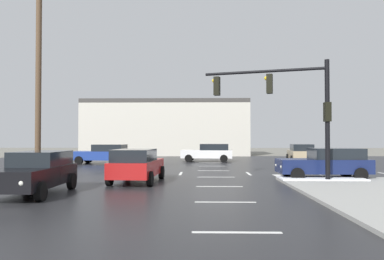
{
  "coord_description": "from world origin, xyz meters",
  "views": [
    {
      "loc": [
        -0.79,
        -22.51,
        2.12
      ],
      "look_at": [
        -1.48,
        6.14,
        2.72
      ],
      "focal_mm": 35.66,
      "sensor_mm": 36.0,
      "label": 1
    }
  ],
  "objects": [
    {
      "name": "ground_plane",
      "position": [
        0.0,
        0.0,
        0.0
      ],
      "size": [
        120.0,
        120.0,
        0.0
      ],
      "primitive_type": "plane",
      "color": "slate"
    },
    {
      "name": "road_asphalt",
      "position": [
        0.0,
        0.0,
        0.01
      ],
      "size": [
        44.0,
        44.0,
        0.02
      ],
      "primitive_type": "cube",
      "color": "#232326",
      "rests_on": "ground_plane"
    },
    {
      "name": "snow_strip_curbside",
      "position": [
        5.0,
        -4.0,
        0.17
      ],
      "size": [
        4.0,
        1.6,
        0.06
      ],
      "primitive_type": "cube",
      "color": "white",
      "rests_on": "sidewalk_corner"
    },
    {
      "name": "lane_markings",
      "position": [
        1.2,
        -1.38,
        0.02
      ],
      "size": [
        36.15,
        36.15,
        0.01
      ],
      "color": "silver",
      "rests_on": "road_asphalt"
    },
    {
      "name": "traffic_signal_mast",
      "position": [
        3.48,
        -4.09,
        3.98
      ],
      "size": [
        5.82,
        1.97,
        5.66
      ],
      "rotation": [
        0.0,
        0.0,
        2.85
      ],
      "color": "black",
      "rests_on": "sidewalk_corner"
    },
    {
      "name": "strip_building_background",
      "position": [
        -5.09,
        25.23,
        3.36
      ],
      "size": [
        19.89,
        8.0,
        6.73
      ],
      "color": "beige",
      "rests_on": "ground_plane"
    },
    {
      "name": "sedan_tan",
      "position": [
        7.76,
        10.41,
        0.85
      ],
      "size": [
        2.41,
        4.67,
        1.58
      ],
      "rotation": [
        0.0,
        0.0,
        1.46
      ],
      "color": "tan",
      "rests_on": "road_asphalt"
    },
    {
      "name": "sedan_black",
      "position": [
        -7.0,
        -8.32,
        0.85
      ],
      "size": [
        2.04,
        4.55,
        1.58
      ],
      "rotation": [
        0.0,
        0.0,
        -1.57
      ],
      "color": "black",
      "rests_on": "road_asphalt"
    },
    {
      "name": "sedan_blue",
      "position": [
        -8.69,
        8.18,
        0.85
      ],
      "size": [
        4.68,
        2.44,
        1.58
      ],
      "rotation": [
        0.0,
        0.0,
        3.03
      ],
      "color": "navy",
      "rests_on": "road_asphalt"
    },
    {
      "name": "sedan_red",
      "position": [
        -3.83,
        -4.59,
        0.85
      ],
      "size": [
        2.23,
        4.62,
        1.58
      ],
      "rotation": [
        0.0,
        0.0,
        1.51
      ],
      "color": "#B21919",
      "rests_on": "road_asphalt"
    },
    {
      "name": "sedan_white",
      "position": [
        -0.11,
        11.39,
        0.85
      ],
      "size": [
        4.64,
        2.31,
        1.58
      ],
      "rotation": [
        0.0,
        0.0,
        3.06
      ],
      "color": "white",
      "rests_on": "road_asphalt"
    },
    {
      "name": "sedan_navy",
      "position": [
        5.56,
        -3.0,
        0.85
      ],
      "size": [
        4.57,
        2.09,
        1.58
      ],
      "rotation": [
        0.0,
        0.0,
        3.16
      ],
      "color": "#141E47",
      "rests_on": "road_asphalt"
    },
    {
      "name": "utility_pole_mid",
      "position": [
        -8.81,
        -4.01,
        5.23
      ],
      "size": [
        2.2,
        0.28,
        10.03
      ],
      "color": "brown",
      "rests_on": "ground_plane"
    }
  ]
}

